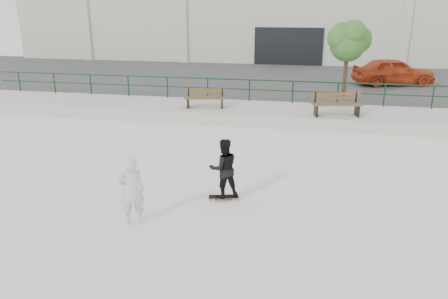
% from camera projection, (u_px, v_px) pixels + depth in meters
% --- Properties ---
extents(ground, '(120.00, 120.00, 0.00)m').
position_uv_depth(ground, '(226.00, 218.00, 10.40)').
color(ground, white).
rests_on(ground, ground).
extents(ledge, '(30.00, 3.00, 0.50)m').
position_uv_depth(ledge, '(267.00, 114.00, 19.15)').
color(ledge, '#BDB6AC').
rests_on(ledge, ground).
extents(parking_strip, '(60.00, 14.00, 0.50)m').
position_uv_depth(parking_strip, '(282.00, 82.00, 27.05)').
color(parking_strip, '#3A3A3A').
rests_on(parking_strip, ground).
extents(railing, '(28.00, 0.06, 1.03)m').
position_uv_depth(railing, '(271.00, 86.00, 20.04)').
color(railing, '#14381C').
rests_on(railing, ledge).
extents(commercial_building, '(44.20, 16.33, 8.00)m').
position_uv_depth(commercial_building, '(295.00, 7.00, 38.69)').
color(commercial_building, '#B9B7A6').
rests_on(commercial_building, ground).
extents(bench_left, '(1.84, 0.79, 0.82)m').
position_uv_depth(bench_left, '(205.00, 98.00, 19.11)').
color(bench_left, brown).
rests_on(bench_left, ledge).
extents(bench_right, '(2.08, 0.96, 0.92)m').
position_uv_depth(bench_right, '(336.00, 105.00, 17.69)').
color(bench_right, brown).
rests_on(bench_right, ledge).
extents(tree, '(2.07, 1.84, 3.67)m').
position_uv_depth(tree, '(349.00, 40.00, 20.19)').
color(tree, '#453022').
rests_on(tree, parking_strip).
extents(red_car, '(4.68, 2.78, 1.49)m').
position_uv_depth(red_car, '(393.00, 71.00, 24.36)').
color(red_car, '#AF3715').
rests_on(red_car, parking_strip).
extents(skateboard, '(0.81, 0.38, 0.09)m').
position_uv_depth(skateboard, '(224.00, 197.00, 11.35)').
color(skateboard, black).
rests_on(skateboard, ground).
extents(standing_skater, '(0.94, 0.87, 1.56)m').
position_uv_depth(standing_skater, '(224.00, 168.00, 11.10)').
color(standing_skater, black).
rests_on(standing_skater, skateboard).
extents(seated_skater, '(0.71, 0.62, 1.63)m').
position_uv_depth(seated_skater, '(132.00, 191.00, 9.91)').
color(seated_skater, silver).
rests_on(seated_skater, ground).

